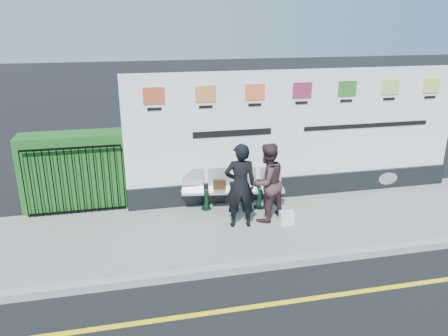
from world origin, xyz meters
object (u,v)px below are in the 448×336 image
billboard (298,143)px  woman_right (267,183)px  woman_left (240,186)px  bench (233,198)px

billboard → woman_right: (-1.13, -1.19, -0.45)m
woman_left → woman_right: 0.63m
woman_right → bench: bearing=-76.5°
woman_right → woman_left: bearing=-10.9°
billboard → bench: bearing=-164.2°
woman_left → woman_right: bearing=-159.9°
woman_right → billboard: bearing=-158.1°
billboard → woman_left: 2.23m
bench → woman_left: woman_left is taller
bench → woman_right: (0.56, -0.71, 0.60)m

